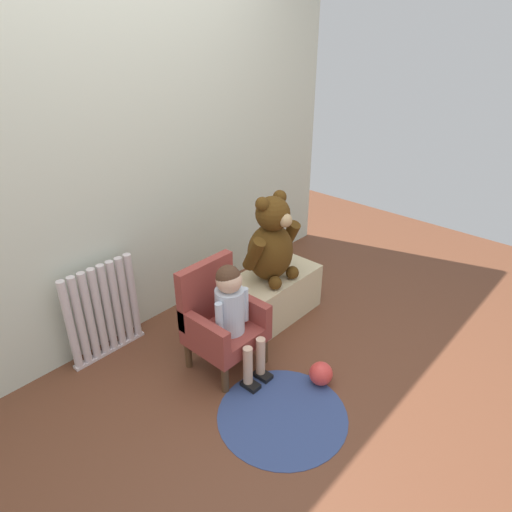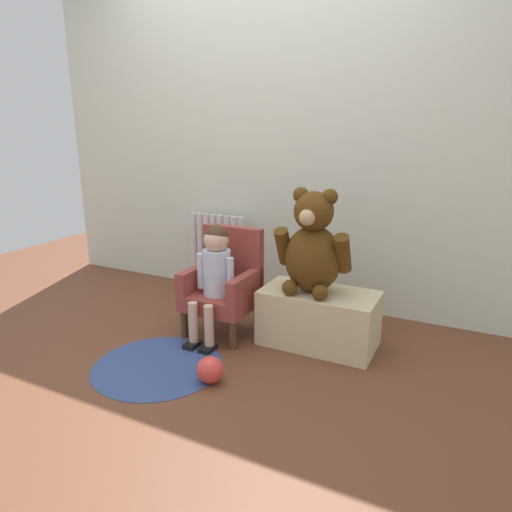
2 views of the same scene
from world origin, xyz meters
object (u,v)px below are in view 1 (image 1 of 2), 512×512
Objects in this scene: child_armchair at (220,319)px; floor_rug at (282,415)px; radiator at (103,311)px; large_teddy_bear at (271,243)px; child_figure at (233,306)px; toy_ball at (321,374)px; low_bench at (273,295)px.

floor_rug is at bearing -99.60° from child_armchair.
large_teddy_bear is at bearing -28.77° from radiator.
child_figure reaches higher than child_armchair.
child_figure reaches higher than toy_ball.
low_bench is at bearing 18.00° from child_figure.
toy_ball is at bearing -1.44° from floor_rug.
radiator is 0.84m from child_figure.
child_armchair is 0.63m from large_teddy_bear.
floor_rug is (-0.70, -0.66, -0.16)m from low_bench.
toy_ball is at bearing -61.99° from child_figure.
floor_rug is at bearing -136.71° from low_bench.
child_armchair is 0.98× the size of low_bench.
floor_rug is 0.35m from toy_ball.
child_armchair is at bearing 90.00° from child_figure.
radiator is 1.02× the size of large_teddy_bear.
floor_rug is at bearing -101.82° from child_figure.
large_teddy_bear is at bearing 64.93° from toy_ball.
child_figure is (0.00, -0.11, 0.15)m from child_armchair.
floor_rug is 5.09× the size of toy_ball.
floor_rug is at bearing -74.51° from radiator.
floor_rug is (-0.10, -0.46, -0.46)m from child_figure.
large_teddy_bear is at bearing 7.15° from child_armchair.
low_bench is 4.85× the size of toy_ball.
large_teddy_bear is 1.09m from floor_rug.
child_armchair reaches higher than floor_rug.
low_bench reaches higher than floor_rug.
low_bench is at bearing -26.95° from radiator.
child_armchair is at bearing -172.85° from large_teddy_bear.
child_armchair is 1.09× the size of large_teddy_bear.
large_teddy_bear is at bearing -161.06° from low_bench.
floor_rug is at bearing 178.56° from toy_ball.
child_figure reaches higher than radiator.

